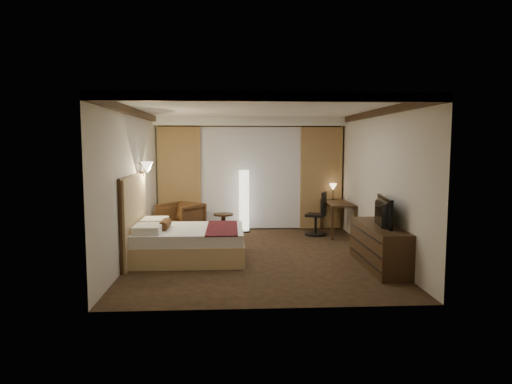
{
  "coord_description": "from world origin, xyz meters",
  "views": [
    {
      "loc": [
        -0.48,
        -8.3,
        2.07
      ],
      "look_at": [
        0.0,
        0.4,
        1.15
      ],
      "focal_mm": 32.0,
      "sensor_mm": 36.0,
      "label": 1
    }
  ],
  "objects": [
    {
      "name": "desk_lamp",
      "position": [
        1.95,
        2.39,
        0.92
      ],
      "size": [
        0.18,
        0.18,
        0.34
      ],
      "primitive_type": null,
      "color": "#FFD899",
      "rests_on": "desk"
    },
    {
      "name": "desk",
      "position": [
        1.95,
        1.89,
        0.38
      ],
      "size": [
        0.55,
        1.29,
        0.75
      ],
      "primitive_type": null,
      "color": "black",
      "rests_on": "floor"
    },
    {
      "name": "curtain_left_drape",
      "position": [
        -1.7,
        2.61,
        1.25
      ],
      "size": [
        1.0,
        0.14,
        2.45
      ],
      "primitive_type": "cube",
      "color": "#9D7F47",
      "rests_on": "back_wall"
    },
    {
      "name": "floor",
      "position": [
        0.0,
        0.0,
        0.0
      ],
      "size": [
        4.5,
        5.5,
        0.01
      ],
      "primitive_type": "cube",
      "color": "black",
      "rests_on": "ground"
    },
    {
      "name": "crown_molding",
      "position": [
        0.0,
        0.0,
        2.64
      ],
      "size": [
        4.5,
        5.5,
        0.12
      ],
      "primitive_type": null,
      "color": "black",
      "rests_on": "ceiling"
    },
    {
      "name": "curtain_sheer",
      "position": [
        0.0,
        2.67,
        1.25
      ],
      "size": [
        2.48,
        0.04,
        2.45
      ],
      "primitive_type": "cube",
      "color": "silver",
      "rests_on": "back_wall"
    },
    {
      "name": "floor_lamp",
      "position": [
        -0.17,
        2.34,
        0.74
      ],
      "size": [
        0.31,
        0.31,
        1.47
      ],
      "primitive_type": null,
      "color": "white",
      "rests_on": "floor"
    },
    {
      "name": "dresser",
      "position": [
        2.0,
        -0.9,
        0.36
      ],
      "size": [
        0.5,
        1.84,
        0.72
      ],
      "primitive_type": null,
      "color": "black",
      "rests_on": "floor"
    },
    {
      "name": "side_table",
      "position": [
        -0.66,
        1.99,
        0.25
      ],
      "size": [
        0.45,
        0.45,
        0.49
      ],
      "primitive_type": null,
      "color": "black",
      "rests_on": "floor"
    },
    {
      "name": "wall_sconce",
      "position": [
        -2.09,
        0.57,
        1.62
      ],
      "size": [
        0.24,
        0.24,
        0.24
      ],
      "primitive_type": null,
      "color": "white",
      "rests_on": "left_wall"
    },
    {
      "name": "back_wall",
      "position": [
        0.0,
        2.75,
        1.35
      ],
      "size": [
        4.5,
        0.02,
        2.7
      ],
      "primitive_type": "cube",
      "color": "beige",
      "rests_on": "floor"
    },
    {
      "name": "right_wall",
      "position": [
        2.25,
        0.0,
        1.35
      ],
      "size": [
        0.02,
        5.5,
        2.7
      ],
      "primitive_type": "cube",
      "color": "beige",
      "rests_on": "floor"
    },
    {
      "name": "left_wall",
      "position": [
        -2.25,
        0.0,
        1.35
      ],
      "size": [
        0.02,
        5.5,
        2.7
      ],
      "primitive_type": "cube",
      "color": "beige",
      "rests_on": "floor"
    },
    {
      "name": "ceiling",
      "position": [
        0.0,
        0.0,
        2.7
      ],
      "size": [
        4.5,
        5.5,
        0.01
      ],
      "primitive_type": "cube",
      "color": "white",
      "rests_on": "back_wall"
    },
    {
      "name": "bed",
      "position": [
        -1.22,
        -0.19,
        0.28
      ],
      "size": [
        1.93,
        1.51,
        0.57
      ],
      "primitive_type": null,
      "color": "white",
      "rests_on": "floor"
    },
    {
      "name": "office_chair",
      "position": [
        1.44,
        1.84,
        0.5
      ],
      "size": [
        0.64,
        0.64,
        1.0
      ],
      "primitive_type": null,
      "rotation": [
        0.0,
        0.0,
        -0.41
      ],
      "color": "black",
      "rests_on": "floor"
    },
    {
      "name": "curtain_right_drape",
      "position": [
        1.7,
        2.61,
        1.25
      ],
      "size": [
        1.0,
        0.14,
        2.45
      ],
      "primitive_type": "cube",
      "color": "#9D7F47",
      "rests_on": "back_wall"
    },
    {
      "name": "armchair",
      "position": [
        -1.61,
        1.87,
        0.42
      ],
      "size": [
        1.11,
        1.1,
        0.84
      ],
      "primitive_type": "imported",
      "rotation": [
        0.0,
        0.0,
        -0.66
      ],
      "color": "#4B2B16",
      "rests_on": "floor"
    },
    {
      "name": "headboard",
      "position": [
        -2.2,
        -0.19,
        0.75
      ],
      "size": [
        0.12,
        1.81,
        1.5
      ],
      "primitive_type": null,
      "color": "tan",
      "rests_on": "floor"
    },
    {
      "name": "soffit",
      "position": [
        0.0,
        2.5,
        2.6
      ],
      "size": [
        4.5,
        0.5,
        0.2
      ],
      "primitive_type": "cube",
      "color": "white",
      "rests_on": "ceiling"
    },
    {
      "name": "television",
      "position": [
        1.97,
        -0.9,
        1.01
      ],
      "size": [
        0.73,
        1.11,
        0.14
      ],
      "primitive_type": "imported",
      "rotation": [
        0.0,
        0.0,
        1.44
      ],
      "color": "black",
      "rests_on": "dresser"
    }
  ]
}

